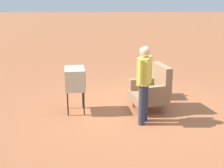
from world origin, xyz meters
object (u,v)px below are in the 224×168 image
(soda_can_red, at_px, (159,75))
(bottle_tall_amber, at_px, (154,69))
(flower_vase, at_px, (149,71))
(armchair, at_px, (152,89))
(person_standing, at_px, (144,80))
(side_table, at_px, (153,78))
(tv_on_stand, at_px, (75,79))
(bottle_wine_green, at_px, (149,67))

(soda_can_red, distance_m, bottle_tall_amber, 0.32)
(flower_vase, bearing_deg, armchair, -0.24)
(person_standing, bearing_deg, bottle_tall_amber, 164.92)
(side_table, bearing_deg, soda_can_red, 36.47)
(armchair, bearing_deg, soda_can_red, 158.75)
(tv_on_stand, distance_m, flower_vase, 1.95)
(armchair, height_order, flower_vase, armchair)
(side_table, distance_m, soda_can_red, 0.27)
(tv_on_stand, xyz_separation_m, flower_vase, (-0.81, 1.78, -0.04))
(bottle_wine_green, xyz_separation_m, flower_vase, (0.36, -0.06, -0.01))
(armchair, xyz_separation_m, soda_can_red, (-0.69, 0.27, 0.15))
(armchair, distance_m, flower_vase, 0.77)
(side_table, bearing_deg, bottle_tall_amber, 164.40)
(person_standing, bearing_deg, side_table, 164.95)
(bottle_wine_green, height_order, bottle_tall_amber, bottle_wine_green)
(person_standing, distance_m, flower_vase, 1.51)
(armchair, bearing_deg, flower_vase, 179.76)
(soda_can_red, distance_m, flower_vase, 0.28)
(soda_can_red, height_order, bottle_tall_amber, bottle_tall_amber)
(armchair, height_order, person_standing, person_standing)
(tv_on_stand, distance_m, soda_can_red, 2.18)
(armchair, bearing_deg, person_standing, -22.10)
(side_table, height_order, person_standing, person_standing)
(person_standing, xyz_separation_m, bottle_tall_amber, (-1.71, 0.46, -0.20))
(person_standing, xyz_separation_m, flower_vase, (-1.47, 0.30, -0.20))
(bottle_wine_green, distance_m, bottle_tall_amber, 0.15)
(person_standing, xyz_separation_m, soda_can_red, (-1.42, 0.56, -0.29))
(tv_on_stand, relative_size, soda_can_red, 8.44)
(tv_on_stand, xyz_separation_m, soda_can_red, (-0.77, 2.04, -0.13))
(bottle_wine_green, bearing_deg, bottle_tall_amber, 42.94)
(bottle_tall_amber, bearing_deg, person_standing, -15.08)
(bottle_wine_green, relative_size, bottle_tall_amber, 1.07)
(armchair, height_order, bottle_wine_green, armchair)
(person_standing, bearing_deg, soda_can_red, 158.31)
(side_table, bearing_deg, bottle_wine_green, -162.57)
(armchair, relative_size, flower_vase, 4.00)
(armchair, distance_m, tv_on_stand, 1.80)
(soda_can_red, xyz_separation_m, flower_vase, (-0.05, -0.26, 0.09))
(armchair, relative_size, person_standing, 0.65)
(flower_vase, bearing_deg, tv_on_stand, -65.41)
(bottle_wine_green, height_order, flower_vase, bottle_wine_green)
(armchair, distance_m, bottle_wine_green, 1.12)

